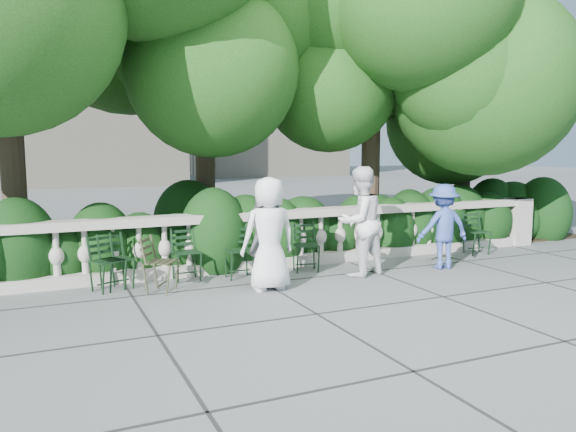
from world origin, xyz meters
name	(u,v)px	position (x,y,z in m)	size (l,w,h in m)	color
ground	(316,292)	(0.00, 0.00, 0.00)	(90.00, 90.00, 0.00)	#54585C
balustrade	(269,240)	(0.00, 1.80, 0.49)	(12.00, 0.44, 1.00)	#9E998E
shrub_hedge	(246,255)	(0.00, 3.00, 0.00)	(15.00, 2.60, 1.70)	black
tree_canopy	(274,50)	(0.69, 3.19, 3.96)	(15.04, 6.52, 6.78)	#3F3023
chair_a	(122,291)	(-2.58, 1.21, 0.00)	(0.44, 0.48, 0.84)	black
chair_b	(114,293)	(-2.70, 1.15, 0.00)	(0.44, 0.48, 0.84)	black
chair_c	(189,282)	(-1.54, 1.33, 0.00)	(0.44, 0.48, 0.84)	black
chair_d	(242,280)	(-0.74, 1.13, 0.00)	(0.44, 0.48, 0.84)	black
chair_e	(308,273)	(0.43, 1.14, 0.00)	(0.44, 0.48, 0.84)	black
chair_f	(480,255)	(4.17, 1.13, 0.00)	(0.44, 0.48, 0.84)	black
chair_weathered	(171,292)	(-1.94, 0.81, 0.00)	(0.44, 0.48, 0.84)	black
person_businessman	(269,234)	(-0.58, 0.38, 0.84)	(0.82, 0.53, 1.67)	white
person_woman_grey	(264,235)	(-0.55, 0.65, 0.79)	(0.57, 0.38, 1.57)	#44454A
person_casual_man	(360,221)	(1.12, 0.64, 0.89)	(0.87, 0.68, 1.79)	white
person_older_blue	(443,227)	(2.72, 0.52, 0.73)	(0.95, 0.54, 1.47)	#344C9C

